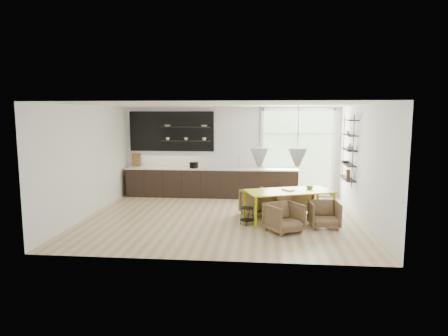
# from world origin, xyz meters

# --- Properties ---
(room) EXTENTS (7.02, 6.01, 2.91)m
(room) POSITION_xyz_m (0.58, 1.10, 1.46)
(room) COLOR #D6B98E
(room) RESTS_ON ground
(kitchen_run) EXTENTS (5.54, 0.69, 2.75)m
(kitchen_run) POSITION_xyz_m (-0.69, 2.69, 0.60)
(kitchen_run) COLOR black
(kitchen_run) RESTS_ON ground
(right_shelving) EXTENTS (0.26, 1.22, 1.90)m
(right_shelving) POSITION_xyz_m (3.36, 1.17, 1.65)
(right_shelving) COLOR black
(right_shelving) RESTS_ON ground
(dining_table) EXTENTS (2.33, 1.62, 0.78)m
(dining_table) POSITION_xyz_m (1.70, -0.09, 0.72)
(dining_table) COLOR #B9CB02
(dining_table) RESTS_ON ground
(armchair_back_left) EXTENTS (1.06, 1.06, 0.70)m
(armchair_back_left) POSITION_xyz_m (0.92, 0.44, 0.35)
(armchair_back_left) COLOR brown
(armchair_back_left) RESTS_ON ground
(armchair_back_right) EXTENTS (1.01, 1.01, 0.67)m
(armchair_back_right) POSITION_xyz_m (1.95, 0.87, 0.34)
(armchair_back_right) COLOR brown
(armchair_back_right) RESTS_ON ground
(armchair_front_left) EXTENTS (1.00, 1.01, 0.67)m
(armchair_front_left) POSITION_xyz_m (1.53, -1.04, 0.33)
(armchair_front_left) COLOR brown
(armchair_front_left) RESTS_ON ground
(armchair_front_right) EXTENTS (0.72, 0.74, 0.63)m
(armchair_front_right) POSITION_xyz_m (2.50, -0.59, 0.32)
(armchair_front_right) COLOR brown
(armchair_front_right) RESTS_ON ground
(wire_stool) EXTENTS (0.34, 0.34, 0.43)m
(wire_stool) POSITION_xyz_m (0.67, -0.53, 0.28)
(wire_stool) COLOR black
(wire_stool) RESTS_ON ground
(table_book) EXTENTS (0.35, 0.37, 0.03)m
(table_book) POSITION_xyz_m (1.59, -0.09, 0.79)
(table_book) COLOR white
(table_book) RESTS_ON dining_table
(table_bowl) EXTENTS (0.26, 0.26, 0.06)m
(table_bowl) POSITION_xyz_m (2.23, 0.21, 0.81)
(table_bowl) COLOR #57885B
(table_bowl) RESTS_ON dining_table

